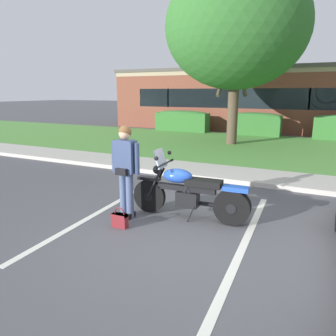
{
  "coord_description": "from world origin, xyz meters",
  "views": [
    {
      "loc": [
        2.06,
        -4.47,
        2.27
      ],
      "look_at": [
        -0.56,
        0.92,
        0.85
      ],
      "focal_mm": 34.34,
      "sensor_mm": 36.0,
      "label": 1
    }
  ],
  "objects_px": {
    "brick_building": "(313,99)",
    "motorcycle": "(193,193)",
    "shade_tree": "(237,28)",
    "hedge_center_left": "(256,124)",
    "handbag": "(120,219)",
    "hedge_left": "(182,121)",
    "rider_person": "(126,165)"
  },
  "relations": [
    {
      "from": "handbag",
      "to": "shade_tree",
      "type": "height_order",
      "value": "shade_tree"
    },
    {
      "from": "motorcycle",
      "to": "shade_tree",
      "type": "relative_size",
      "value": 0.31
    },
    {
      "from": "shade_tree",
      "to": "hedge_left",
      "type": "height_order",
      "value": "shade_tree"
    },
    {
      "from": "shade_tree",
      "to": "hedge_center_left",
      "type": "relative_size",
      "value": 2.84
    },
    {
      "from": "shade_tree",
      "to": "hedge_center_left",
      "type": "xyz_separation_m",
      "value": [
        0.35,
        3.48,
        -4.17
      ]
    },
    {
      "from": "brick_building",
      "to": "motorcycle",
      "type": "bearing_deg",
      "value": -93.87
    },
    {
      "from": "brick_building",
      "to": "rider_person",
      "type": "bearing_deg",
      "value": -97.25
    },
    {
      "from": "motorcycle",
      "to": "rider_person",
      "type": "xyz_separation_m",
      "value": [
        -1.12,
        -0.48,
        0.5
      ]
    },
    {
      "from": "handbag",
      "to": "shade_tree",
      "type": "bearing_deg",
      "value": 93.68
    },
    {
      "from": "shade_tree",
      "to": "hedge_center_left",
      "type": "height_order",
      "value": "shade_tree"
    },
    {
      "from": "rider_person",
      "to": "hedge_center_left",
      "type": "xyz_separation_m",
      "value": [
        -0.12,
        12.57,
        -0.34
      ]
    },
    {
      "from": "rider_person",
      "to": "brick_building",
      "type": "bearing_deg",
      "value": 82.75
    },
    {
      "from": "handbag",
      "to": "hedge_left",
      "type": "relative_size",
      "value": 0.12
    },
    {
      "from": "hedge_left",
      "to": "brick_building",
      "type": "xyz_separation_m",
      "value": [
        6.66,
        5.65,
        1.2
      ]
    },
    {
      "from": "hedge_center_left",
      "to": "hedge_left",
      "type": "bearing_deg",
      "value": 180.0
    },
    {
      "from": "hedge_left",
      "to": "hedge_center_left",
      "type": "bearing_deg",
      "value": -0.0
    },
    {
      "from": "rider_person",
      "to": "hedge_left",
      "type": "height_order",
      "value": "rider_person"
    },
    {
      "from": "handbag",
      "to": "brick_building",
      "type": "relative_size",
      "value": 0.01
    },
    {
      "from": "motorcycle",
      "to": "handbag",
      "type": "relative_size",
      "value": 6.23
    },
    {
      "from": "rider_person",
      "to": "handbag",
      "type": "bearing_deg",
      "value": -72.43
    },
    {
      "from": "shade_tree",
      "to": "brick_building",
      "type": "height_order",
      "value": "shade_tree"
    },
    {
      "from": "hedge_left",
      "to": "hedge_center_left",
      "type": "height_order",
      "value": "same"
    },
    {
      "from": "shade_tree",
      "to": "hedge_center_left",
      "type": "distance_m",
      "value": 5.44
    },
    {
      "from": "motorcycle",
      "to": "handbag",
      "type": "xyz_separation_m",
      "value": [
        -0.98,
        -0.93,
        -0.34
      ]
    },
    {
      "from": "shade_tree",
      "to": "hedge_center_left",
      "type": "bearing_deg",
      "value": 84.26
    },
    {
      "from": "handbag",
      "to": "hedge_left",
      "type": "xyz_separation_m",
      "value": [
        -4.48,
        13.01,
        0.51
      ]
    },
    {
      "from": "rider_person",
      "to": "hedge_center_left",
      "type": "relative_size",
      "value": 0.66
    },
    {
      "from": "rider_person",
      "to": "brick_building",
      "type": "relative_size",
      "value": 0.07
    },
    {
      "from": "brick_building",
      "to": "hedge_center_left",
      "type": "bearing_deg",
      "value": -113.38
    },
    {
      "from": "handbag",
      "to": "shade_tree",
      "type": "distance_m",
      "value": 10.64
    },
    {
      "from": "rider_person",
      "to": "hedge_center_left",
      "type": "bearing_deg",
      "value": 90.56
    },
    {
      "from": "motorcycle",
      "to": "rider_person",
      "type": "distance_m",
      "value": 1.32
    }
  ]
}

